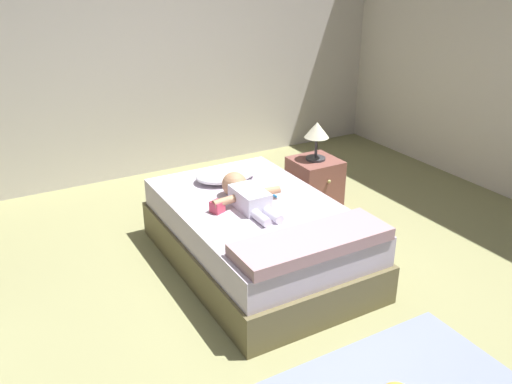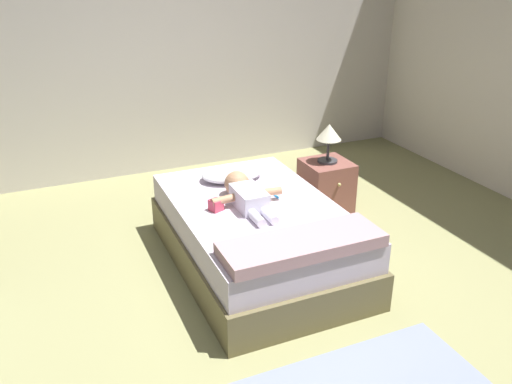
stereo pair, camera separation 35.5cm
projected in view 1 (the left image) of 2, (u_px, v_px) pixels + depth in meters
ground_plane at (281, 338)px, 3.21m from camera, size 8.00×8.00×0.00m
wall_behind_bed at (114, 32)px, 5.02m from camera, size 8.00×0.12×2.88m
bed at (256, 236)px, 3.89m from camera, size 1.11×1.76×0.48m
pillow at (226, 174)px, 4.19m from camera, size 0.50×0.34×0.10m
baby at (245, 194)px, 3.77m from camera, size 0.53×0.65×0.18m
toothbrush at (270, 193)px, 3.96m from camera, size 0.02×0.15×0.02m
nightstand at (314, 184)px, 4.76m from camera, size 0.39×0.42×0.47m
lamp at (317, 133)px, 4.57m from camera, size 0.21×0.21×0.34m
blanket at (313, 242)px, 3.22m from camera, size 1.00×0.34×0.08m
toy_block at (217, 207)px, 3.67m from camera, size 0.10×0.10×0.08m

